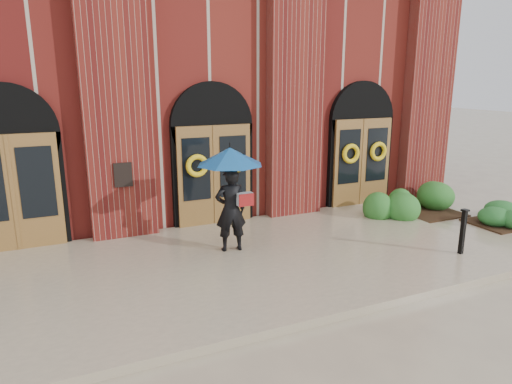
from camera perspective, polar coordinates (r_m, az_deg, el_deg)
ground at (r=9.50m, az=0.39°, el=-9.32°), size 90.00×90.00×0.00m
landing at (r=9.59m, az=0.02°, el=-8.58°), size 10.00×5.30×0.15m
church_building at (r=17.11m, az=-12.18°, el=12.85°), size 16.20×12.53×7.00m
man_with_umbrella at (r=9.53m, az=-3.22°, el=1.58°), size 1.59×1.59×2.23m
metal_post at (r=10.52m, az=24.44°, el=-4.42°), size 0.14×0.14×0.98m
hedge_wall_right at (r=13.32m, az=18.45°, el=-1.38°), size 3.04×1.22×0.78m
hedge_front_right at (r=13.70m, az=28.16°, el=-2.60°), size 1.32×1.13×0.47m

